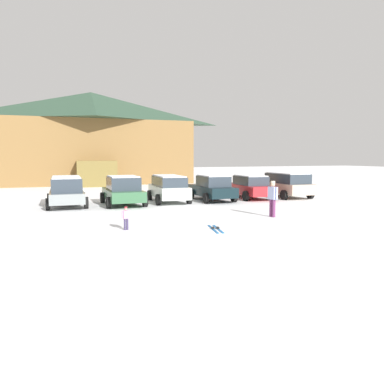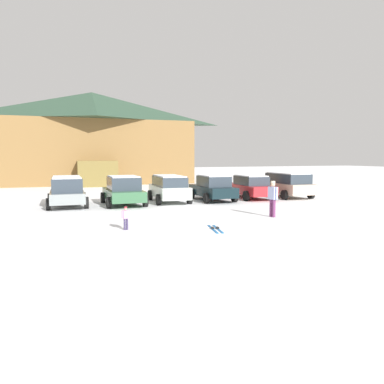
{
  "view_description": "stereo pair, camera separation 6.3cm",
  "coord_description": "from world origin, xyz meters",
  "px_view_note": "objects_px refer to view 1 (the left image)",
  "views": [
    {
      "loc": [
        -6.79,
        -10.25,
        2.79
      ],
      "look_at": [
        -0.69,
        5.22,
        1.21
      ],
      "focal_mm": 35.0,
      "sensor_mm": 36.0,
      "label": 1
    },
    {
      "loc": [
        -6.74,
        -10.27,
        2.79
      ],
      "look_at": [
        -0.69,
        5.22,
        1.21
      ],
      "focal_mm": 35.0,
      "sensor_mm": 36.0,
      "label": 2
    }
  ],
  "objects_px": {
    "ski_lodge": "(92,137)",
    "parked_green_coupe": "(123,190)",
    "parked_white_suv": "(169,188)",
    "parked_black_sedan": "(212,188)",
    "pair_of_skis": "(216,229)",
    "parked_beige_suv": "(287,184)",
    "skier_adult_in_blue_parka": "(273,197)",
    "parked_red_sedan": "(249,186)",
    "skier_child_in_pink_snowsuit": "(126,217)",
    "parked_grey_wagon": "(67,190)"
  },
  "relations": [
    {
      "from": "ski_lodge",
      "to": "parked_green_coupe",
      "type": "bearing_deg",
      "value": -91.8
    },
    {
      "from": "parked_white_suv",
      "to": "parked_black_sedan",
      "type": "distance_m",
      "value": 2.82
    },
    {
      "from": "pair_of_skis",
      "to": "parked_beige_suv",
      "type": "bearing_deg",
      "value": 42.31
    },
    {
      "from": "parked_black_sedan",
      "to": "skier_adult_in_blue_parka",
      "type": "distance_m",
      "value": 6.88
    },
    {
      "from": "ski_lodge",
      "to": "pair_of_skis",
      "type": "relative_size",
      "value": 12.47
    },
    {
      "from": "parked_green_coupe",
      "to": "pair_of_skis",
      "type": "xyz_separation_m",
      "value": [
        1.88,
        -8.52,
        -0.82
      ]
    },
    {
      "from": "parked_green_coupe",
      "to": "skier_adult_in_blue_parka",
      "type": "bearing_deg",
      "value": -50.61
    },
    {
      "from": "parked_black_sedan",
      "to": "parked_white_suv",
      "type": "bearing_deg",
      "value": 173.75
    },
    {
      "from": "parked_beige_suv",
      "to": "parked_white_suv",
      "type": "bearing_deg",
      "value": 177.34
    },
    {
      "from": "parked_white_suv",
      "to": "parked_red_sedan",
      "type": "relative_size",
      "value": 0.93
    },
    {
      "from": "parked_red_sedan",
      "to": "parked_beige_suv",
      "type": "bearing_deg",
      "value": -9.17
    },
    {
      "from": "skier_child_in_pink_snowsuit",
      "to": "pair_of_skis",
      "type": "xyz_separation_m",
      "value": [
        3.23,
        -1.14,
        -0.48
      ]
    },
    {
      "from": "parked_grey_wagon",
      "to": "parked_green_coupe",
      "type": "distance_m",
      "value": 3.1
    },
    {
      "from": "parked_grey_wagon",
      "to": "skier_adult_in_blue_parka",
      "type": "bearing_deg",
      "value": -40.2
    },
    {
      "from": "parked_grey_wagon",
      "to": "parked_red_sedan",
      "type": "bearing_deg",
      "value": -0.41
    },
    {
      "from": "parked_beige_suv",
      "to": "skier_child_in_pink_snowsuit",
      "type": "xyz_separation_m",
      "value": [
        -12.58,
        -7.37,
        -0.41
      ]
    },
    {
      "from": "ski_lodge",
      "to": "parked_green_coupe",
      "type": "relative_size",
      "value": 4.91
    },
    {
      "from": "parked_grey_wagon",
      "to": "parked_beige_suv",
      "type": "height_order",
      "value": "parked_beige_suv"
    },
    {
      "from": "parked_black_sedan",
      "to": "parked_beige_suv",
      "type": "distance_m",
      "value": 5.56
    },
    {
      "from": "parked_black_sedan",
      "to": "parked_red_sedan",
      "type": "relative_size",
      "value": 0.9
    },
    {
      "from": "parked_black_sedan",
      "to": "skier_adult_in_blue_parka",
      "type": "xyz_separation_m",
      "value": [
        -0.09,
        -6.87,
        0.12
      ]
    },
    {
      "from": "parked_white_suv",
      "to": "parked_red_sedan",
      "type": "distance_m",
      "value": 5.69
    },
    {
      "from": "parked_white_suv",
      "to": "pair_of_skis",
      "type": "distance_m",
      "value": 9.0
    },
    {
      "from": "parked_grey_wagon",
      "to": "skier_child_in_pink_snowsuit",
      "type": "bearing_deg",
      "value": -77.7
    },
    {
      "from": "parked_grey_wagon",
      "to": "skier_adult_in_blue_parka",
      "type": "relative_size",
      "value": 2.59
    },
    {
      "from": "parked_black_sedan",
      "to": "skier_child_in_pink_snowsuit",
      "type": "distance_m",
      "value": 10.24
    },
    {
      "from": "skier_child_in_pink_snowsuit",
      "to": "pair_of_skis",
      "type": "height_order",
      "value": "skier_child_in_pink_snowsuit"
    },
    {
      "from": "ski_lodge",
      "to": "skier_child_in_pink_snowsuit",
      "type": "xyz_separation_m",
      "value": [
        -1.96,
        -27.03,
        -4.31
      ]
    },
    {
      "from": "ski_lodge",
      "to": "skier_child_in_pink_snowsuit",
      "type": "bearing_deg",
      "value": -94.15
    },
    {
      "from": "parked_green_coupe",
      "to": "parked_beige_suv",
      "type": "bearing_deg",
      "value": -0.07
    },
    {
      "from": "parked_white_suv",
      "to": "parked_black_sedan",
      "type": "bearing_deg",
      "value": -6.25
    },
    {
      "from": "parked_white_suv",
      "to": "parked_black_sedan",
      "type": "relative_size",
      "value": 1.03
    },
    {
      "from": "ski_lodge",
      "to": "skier_adult_in_blue_parka",
      "type": "distance_m",
      "value": 27.19
    },
    {
      "from": "skier_adult_in_blue_parka",
      "to": "pair_of_skis",
      "type": "relative_size",
      "value": 1.0
    },
    {
      "from": "parked_grey_wagon",
      "to": "pair_of_skis",
      "type": "bearing_deg",
      "value": -61.29
    },
    {
      "from": "parked_white_suv",
      "to": "pair_of_skis",
      "type": "height_order",
      "value": "parked_white_suv"
    },
    {
      "from": "parked_green_coupe",
      "to": "parked_black_sedan",
      "type": "height_order",
      "value": "parked_green_coupe"
    },
    {
      "from": "parked_beige_suv",
      "to": "skier_child_in_pink_snowsuit",
      "type": "relative_size",
      "value": 4.89
    },
    {
      "from": "parked_red_sedan",
      "to": "skier_child_in_pink_snowsuit",
      "type": "relative_size",
      "value": 5.3
    },
    {
      "from": "parked_beige_suv",
      "to": "skier_adult_in_blue_parka",
      "type": "distance_m",
      "value": 8.83
    },
    {
      "from": "ski_lodge",
      "to": "parked_red_sedan",
      "type": "height_order",
      "value": "ski_lodge"
    },
    {
      "from": "parked_white_suv",
      "to": "ski_lodge",
      "type": "bearing_deg",
      "value": 96.68
    },
    {
      "from": "parked_red_sedan",
      "to": "skier_adult_in_blue_parka",
      "type": "bearing_deg",
      "value": -112.4
    },
    {
      "from": "ski_lodge",
      "to": "skier_child_in_pink_snowsuit",
      "type": "relative_size",
      "value": 23.24
    },
    {
      "from": "parked_green_coupe",
      "to": "skier_child_in_pink_snowsuit",
      "type": "distance_m",
      "value": 7.51
    },
    {
      "from": "parked_green_coupe",
      "to": "parked_white_suv",
      "type": "bearing_deg",
      "value": 7.42
    },
    {
      "from": "parked_grey_wagon",
      "to": "pair_of_skis",
      "type": "height_order",
      "value": "parked_grey_wagon"
    },
    {
      "from": "pair_of_skis",
      "to": "parked_white_suv",
      "type": "bearing_deg",
      "value": 83.65
    },
    {
      "from": "parked_beige_suv",
      "to": "skier_adult_in_blue_parka",
      "type": "xyz_separation_m",
      "value": [
        -5.65,
        -6.79,
        0.03
      ]
    },
    {
      "from": "parked_green_coupe",
      "to": "skier_child_in_pink_snowsuit",
      "type": "bearing_deg",
      "value": -100.29
    }
  ]
}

